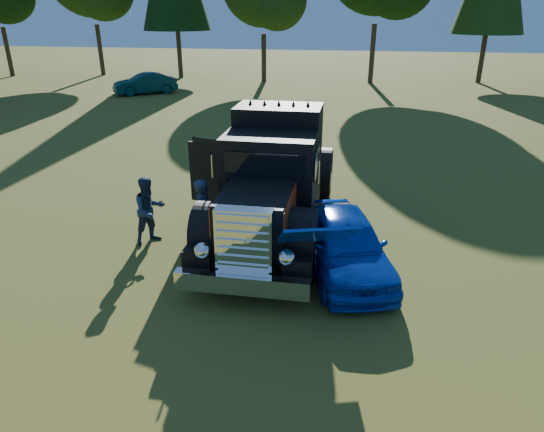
{
  "coord_description": "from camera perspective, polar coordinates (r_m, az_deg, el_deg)",
  "views": [
    {
      "loc": [
        3.09,
        -8.0,
        5.14
      ],
      "look_at": [
        1.46,
        1.45,
        1.03
      ],
      "focal_mm": 32.0,
      "sensor_mm": 36.0,
      "label": 1
    }
  ],
  "objects": [
    {
      "name": "hotrod_coupe",
      "position": [
        10.22,
        8.52,
        -3.14
      ],
      "size": [
        2.49,
        4.27,
        1.89
      ],
      "color": "#1408B4",
      "rests_on": "ground"
    },
    {
      "name": "spectator_far",
      "position": [
        11.66,
        -14.21,
        0.67
      ],
      "size": [
        0.97,
        1.0,
        1.62
      ],
      "primitive_type": "imported",
      "rotation": [
        0.0,
        0.0,
        0.91
      ],
      "color": "#1D2145",
      "rests_on": "ground"
    },
    {
      "name": "ground",
      "position": [
        10.0,
        -9.82,
        -8.09
      ],
      "size": [
        120.0,
        120.0,
        0.0
      ],
      "primitive_type": "plane",
      "color": "#415B1B",
      "rests_on": "ground"
    },
    {
      "name": "distant_teal_car",
      "position": [
        33.55,
        -14.7,
        14.83
      ],
      "size": [
        3.99,
        3.52,
        1.31
      ],
      "primitive_type": "imported",
      "rotation": [
        0.0,
        0.0,
        -0.91
      ],
      "color": "#0A2E3F",
      "rests_on": "ground"
    },
    {
      "name": "spectator_near",
      "position": [
        11.09,
        -7.94,
        0.15
      ],
      "size": [
        0.41,
        0.62,
        1.68
      ],
      "primitive_type": "imported",
      "rotation": [
        0.0,
        0.0,
        1.58
      ],
      "color": "navy",
      "rests_on": "ground"
    },
    {
      "name": "diamond_t_truck",
      "position": [
        11.51,
        0.05,
        3.63
      ],
      "size": [
        3.36,
        7.16,
        3.0
      ],
      "color": "black",
      "rests_on": "ground"
    }
  ]
}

